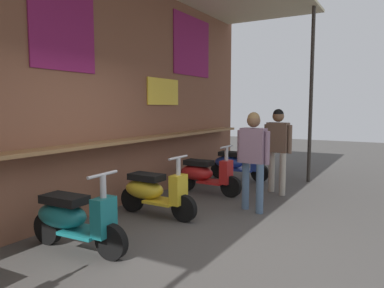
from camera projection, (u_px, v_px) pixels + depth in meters
ground_plane at (185, 246)px, 4.45m from camera, size 31.15×31.15×0.00m
market_stall_facade at (74, 69)px, 5.15m from camera, size 11.13×2.69×4.00m
scooter_teal at (72, 218)px, 4.27m from camera, size 0.46×1.40×0.97m
scooter_yellow at (153, 191)px, 5.64m from camera, size 0.46×1.40×0.97m
scooter_red at (204, 174)px, 7.09m from camera, size 0.46×1.40×0.97m
scooter_blue at (236, 163)px, 8.44m from camera, size 0.46×1.40×0.97m
shopper_with_handbag at (277, 142)px, 7.05m from camera, size 0.33×0.66×1.65m
shopper_browsing at (253, 151)px, 5.83m from camera, size 0.25×0.56×1.61m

